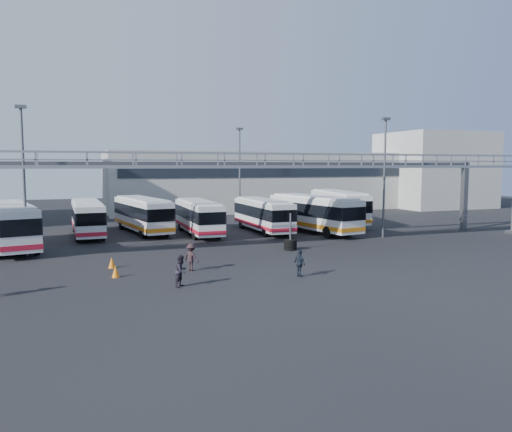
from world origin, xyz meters
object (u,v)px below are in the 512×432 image
object	(u,v)px
light_pole_mid	(384,171)
bus_3	(142,214)
bus_6	(314,212)
cone_right	(116,271)
bus_4	(198,216)
bus_7	(338,206)
cone_left	(112,263)
pedestrian_b	(181,271)
bus_2	(87,217)
tire_stack	(290,244)
bus_5	(263,214)
pedestrian_c	(191,257)
pedestrian_d	(300,263)
light_pole_left	(24,172)
bus_1	(12,224)
light_pole_back	(240,170)

from	to	relation	value
light_pole_mid	bus_3	size ratio (longest dim) A/B	0.94
bus_6	cone_right	distance (m)	22.93
bus_6	bus_4	bearing A→B (deg)	157.88
bus_7	cone_left	size ratio (longest dim) A/B	17.64
bus_6	pedestrian_b	world-z (taller)	bus_6
pedestrian_b	cone_left	bearing A→B (deg)	70.47
bus_2	cone_left	size ratio (longest dim) A/B	15.27
pedestrian_b	tire_stack	bearing A→B (deg)	-5.43
bus_5	cone_left	size ratio (longest dim) A/B	15.08
pedestrian_c	pedestrian_d	world-z (taller)	pedestrian_c
bus_4	cone_right	xyz separation A→B (m)	(-8.43, -15.29, -1.36)
light_pole_left	bus_2	distance (m)	10.60
light_pole_mid	bus_2	xyz separation A→B (m)	(-23.80, 9.86, -4.02)
bus_1	bus_4	bearing A→B (deg)	-0.48
bus_6	cone_left	distance (m)	21.52
bus_3	bus_7	distance (m)	20.49
cone_left	tire_stack	xyz separation A→B (m)	(12.84, 2.23, 0.12)
light_pole_left	bus_5	xyz separation A→B (m)	(19.67, 6.11, -4.03)
pedestrian_b	cone_right	distance (m)	4.56
pedestrian_b	pedestrian_d	xyz separation A→B (m)	(6.66, -0.01, -0.06)
bus_1	bus_3	size ratio (longest dim) A/B	1.05
bus_6	bus_7	xyz separation A→B (m)	(5.55, 5.18, 0.05)
cone_right	bus_1	bearing A→B (deg)	117.22
bus_3	pedestrian_b	xyz separation A→B (m)	(-0.87, -21.62, -0.97)
bus_4	bus_5	distance (m)	6.10
bus_1	cone_right	xyz separation A→B (m)	(6.40, -12.43, -1.55)
bus_5	bus_6	distance (m)	4.71
bus_6	pedestrian_c	bearing A→B (deg)	-148.37
bus_1	pedestrian_d	world-z (taller)	bus_1
light_pole_mid	bus_1	distance (m)	29.85
light_pole_left	bus_7	bearing A→B (deg)	17.57
bus_5	bus_7	distance (m)	10.35
light_pole_mid	bus_2	bearing A→B (deg)	157.49
light_pole_mid	light_pole_back	bearing A→B (deg)	118.07
light_pole_back	bus_2	world-z (taller)	light_pole_back
tire_stack	light_pole_left	bearing A→B (deg)	167.66
light_pole_mid	bus_3	xyz separation A→B (m)	(-18.99, 10.34, -3.94)
bus_1	cone_right	world-z (taller)	bus_1
bus_6	pedestrian_c	size ratio (longest dim) A/B	7.09
bus_7	tire_stack	xyz separation A→B (m)	(-11.52, -13.27, -1.48)
bus_7	pedestrian_b	distance (m)	30.40
pedestrian_b	light_pole_left	bearing A→B (deg)	77.83
bus_6	bus_1	bearing A→B (deg)	171.50
bus_3	bus_7	bearing A→B (deg)	-9.55
bus_1	bus_3	bearing A→B (deg)	18.02
bus_4	bus_6	world-z (taller)	bus_6
bus_6	cone_right	world-z (taller)	bus_6
pedestrian_b	bus_5	bearing A→B (deg)	12.18
light_pole_mid	cone_left	bearing A→B (deg)	-167.26
tire_stack	cone_left	bearing A→B (deg)	-170.13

